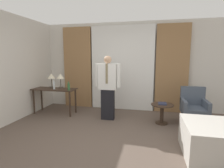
{
  "coord_description": "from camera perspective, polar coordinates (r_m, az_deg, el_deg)",
  "views": [
    {
      "loc": [
        0.86,
        -2.85,
        1.62
      ],
      "look_at": [
        -0.06,
        1.33,
        0.97
      ],
      "focal_mm": 28.0,
      "sensor_mm": 36.0,
      "label": 1
    }
  ],
  "objects": [
    {
      "name": "person",
      "position": [
        4.53,
        -1.39,
        -0.54
      ],
      "size": [
        0.67,
        0.22,
        1.67
      ],
      "color": "black",
      "rests_on": "ground_plane"
    },
    {
      "name": "table_lamp_left",
      "position": [
        5.43,
        -19.19,
        2.14
      ],
      "size": [
        0.22,
        0.22,
        0.42
      ],
      "color": "#4C4238",
      "rests_on": "desk"
    },
    {
      "name": "wall_back",
      "position": [
        5.56,
        3.53,
        5.81
      ],
      "size": [
        10.0,
        0.06,
        2.7
      ],
      "color": "silver",
      "rests_on": "ground_plane"
    },
    {
      "name": "book",
      "position": [
        4.48,
        16.12,
        -6.15
      ],
      "size": [
        0.19,
        0.22,
        0.03
      ],
      "color": "#2D334C",
      "rests_on": "side_table"
    },
    {
      "name": "side_table",
      "position": [
        4.51,
        16.02,
        -8.28
      ],
      "size": [
        0.54,
        0.54,
        0.49
      ],
      "color": "#38281E",
      "rests_on": "ground_plane"
    },
    {
      "name": "curtain_drape_left",
      "position": [
        5.85,
        -11.14,
        5.22
      ],
      "size": [
        0.93,
        0.06,
        2.58
      ],
      "color": "#997047",
      "rests_on": "ground_plane"
    },
    {
      "name": "desk",
      "position": [
        5.32,
        -18.26,
        -2.68
      ],
      "size": [
        1.24,
        0.49,
        0.74
      ],
      "color": "#38281E",
      "rests_on": "ground_plane"
    },
    {
      "name": "curtain_sheer_center",
      "position": [
        5.43,
        3.31,
        5.11
      ],
      "size": [
        1.94,
        0.06,
        2.58
      ],
      "color": "white",
      "rests_on": "ground_plane"
    },
    {
      "name": "table_lamp_right",
      "position": [
        5.29,
        -16.47,
        2.1
      ],
      "size": [
        0.22,
        0.22,
        0.42
      ],
      "color": "#4C4238",
      "rests_on": "desk"
    },
    {
      "name": "armchair",
      "position": [
        4.78,
        25.12,
        -7.9
      ],
      "size": [
        0.58,
        0.63,
        0.89
      ],
      "color": "#38281E",
      "rests_on": "ground_plane"
    },
    {
      "name": "curtain_drape_right",
      "position": [
        5.4,
        18.99,
        4.64
      ],
      "size": [
        0.93,
        0.06,
        2.58
      ],
      "color": "#997047",
      "rests_on": "ground_plane"
    },
    {
      "name": "ground_plane",
      "position": [
        3.39,
        -4.08,
        -19.95
      ],
      "size": [
        16.0,
        16.0,
        0.0
      ],
      "primitive_type": "plane",
      "color": "brown"
    },
    {
      "name": "bottle_by_lamp",
      "position": [
        5.18,
        -18.42,
        -0.42
      ],
      "size": [
        0.06,
        0.06,
        0.27
      ],
      "color": "silver",
      "rests_on": "desk"
    },
    {
      "name": "bottle_near_edge",
      "position": [
        4.93,
        -13.96,
        -0.83
      ],
      "size": [
        0.07,
        0.07,
        0.24
      ],
      "color": "#336638",
      "rests_on": "desk"
    }
  ]
}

